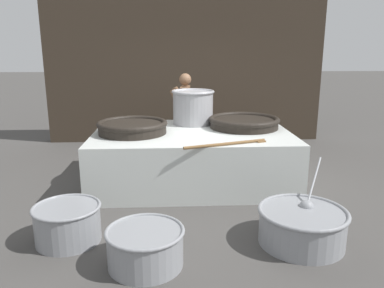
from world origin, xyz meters
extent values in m
plane|color=#474442|center=(0.00, 0.00, 0.00)|extent=(60.00, 60.00, 0.00)
cube|color=#382D23|center=(0.00, 2.79, 2.16)|extent=(6.05, 0.24, 4.32)
cube|color=silver|center=(0.00, 0.00, 0.40)|extent=(2.97, 1.98, 0.80)
cylinder|color=black|center=(-0.89, -0.09, 0.88)|extent=(1.01, 1.01, 0.15)
torus|color=black|center=(-0.89, -0.09, 0.95)|extent=(1.05, 1.05, 0.08)
cylinder|color=black|center=(0.85, 0.23, 0.87)|extent=(1.08, 1.08, 0.13)
torus|color=black|center=(0.85, 0.23, 0.93)|extent=(1.13, 1.13, 0.09)
cylinder|color=#9E9EA3|center=(0.05, 0.59, 1.07)|extent=(0.66, 0.66, 0.54)
torus|color=#9E9EA3|center=(0.05, 0.59, 1.34)|extent=(0.71, 0.71, 0.05)
cylinder|color=brown|center=(0.39, -0.89, 0.82)|extent=(1.12, 0.42, 0.04)
cube|color=brown|center=(0.89, -0.72, 0.81)|extent=(0.15, 0.13, 0.02)
cylinder|color=brown|center=(-0.07, 1.19, 0.39)|extent=(0.12, 0.12, 0.79)
cylinder|color=brown|center=(-0.05, 1.36, 0.39)|extent=(0.12, 0.12, 0.79)
cube|color=#722D4C|center=(-0.06, 1.28, 0.55)|extent=(0.21, 0.26, 0.51)
cube|color=brown|center=(-0.06, 1.28, 1.08)|extent=(0.21, 0.49, 0.58)
cylinder|color=brown|center=(-0.18, 1.05, 1.08)|extent=(0.33, 0.13, 0.54)
cylinder|color=brown|center=(-0.13, 1.53, 1.08)|extent=(0.33, 0.13, 0.54)
sphere|color=brown|center=(-0.06, 1.28, 1.49)|extent=(0.22, 0.22, 0.22)
cylinder|color=gray|center=(1.07, -2.02, 0.18)|extent=(0.90, 0.90, 0.36)
torus|color=gray|center=(1.07, -2.02, 0.36)|extent=(0.95, 0.95, 0.05)
cylinder|color=tan|center=(1.07, -2.02, 0.26)|extent=(0.80, 0.80, 0.09)
sphere|color=gray|center=(1.15, -1.88, 0.35)|extent=(0.16, 0.16, 0.16)
cylinder|color=gray|center=(1.31, -1.63, 0.56)|extent=(0.34, 0.52, 0.43)
cylinder|color=gray|center=(-1.44, -1.84, 0.20)|extent=(0.69, 0.69, 0.39)
torus|color=gray|center=(-1.44, -1.84, 0.39)|extent=(0.73, 0.73, 0.03)
cylinder|color=#6B9347|center=(-1.44, -1.84, 0.28)|extent=(0.61, 0.61, 0.10)
cylinder|color=gray|center=(-0.57, -2.35, 0.18)|extent=(0.72, 0.72, 0.36)
torus|color=gray|center=(-0.57, -2.35, 0.36)|extent=(0.76, 0.76, 0.04)
cylinder|color=orange|center=(-0.57, -2.35, 0.26)|extent=(0.64, 0.64, 0.09)
cylinder|color=orange|center=(-0.47, -2.44, 0.32)|extent=(0.05, 0.06, 0.04)
cylinder|color=orange|center=(-0.63, -2.24, 0.32)|extent=(0.05, 0.04, 0.03)
cylinder|color=orange|center=(-0.61, -2.37, 0.32)|extent=(0.05, 0.05, 0.04)
cylinder|color=orange|center=(-0.55, -2.34, 0.32)|extent=(0.04, 0.04, 0.03)
cylinder|color=orange|center=(-0.40, -2.43, 0.32)|extent=(0.07, 0.07, 0.04)
cylinder|color=orange|center=(-0.47, -2.24, 0.32)|extent=(0.04, 0.05, 0.03)
cylinder|color=orange|center=(-0.58, -2.42, 0.32)|extent=(0.05, 0.05, 0.03)
cylinder|color=orange|center=(-0.57, -2.33, 0.31)|extent=(0.05, 0.05, 0.03)
cylinder|color=orange|center=(-0.36, -2.43, 0.32)|extent=(0.06, 0.05, 0.03)
cylinder|color=orange|center=(-0.66, -2.33, 0.32)|extent=(0.05, 0.06, 0.04)
cylinder|color=orange|center=(-0.56, -2.20, 0.32)|extent=(0.07, 0.06, 0.04)
cylinder|color=orange|center=(-0.67, -2.30, 0.32)|extent=(0.05, 0.06, 0.04)
camera|label=1|loc=(-0.30, -5.59, 2.02)|focal=35.00mm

